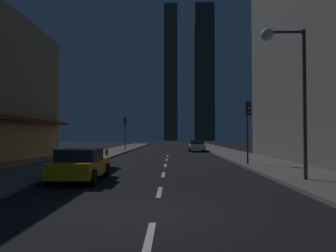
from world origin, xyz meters
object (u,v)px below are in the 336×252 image
Objects in this scene: car_parked_far at (197,146)px; traffic_light_near_right at (248,118)px; fire_hydrant_far_left at (107,152)px; street_lamp_right at (285,66)px; car_parked_near at (81,165)px; traffic_light_far_left at (125,127)px.

car_parked_far is 20.16m from traffic_light_near_right.
car_parked_far is at bearing 46.70° from fire_hydrant_far_left.
street_lamp_right is at bearing -90.92° from traffic_light_near_right.
car_parked_far is 27.83m from street_lamp_right.
traffic_light_near_right is at bearing 38.33° from car_parked_near.
traffic_light_near_right and traffic_light_far_left have the same top height.
street_lamp_right is (8.98, -0.31, 4.33)m from car_parked_near.
fire_hydrant_far_left is 15.31m from traffic_light_near_right.
car_parked_near is 26.69m from traffic_light_far_left.
fire_hydrant_far_left is at bearing -92.42° from traffic_light_far_left.
fire_hydrant_far_left is at bearing -133.30° from car_parked_far.
car_parked_far is 1.01× the size of traffic_light_far_left.
car_parked_near is 6.48× the size of fire_hydrant_far_left.
car_parked_far is 9.44m from traffic_light_far_left.
traffic_light_far_left is at bearing 87.58° from fire_hydrant_far_left.
car_parked_near is at bearing 178.02° from street_lamp_right.
traffic_light_far_left is at bearing 112.08° from street_lamp_right.
car_parked_near is 1.01× the size of traffic_light_near_right.
fire_hydrant_far_left is at bearing 123.03° from street_lamp_right.
traffic_light_far_left reaches higher than car_parked_near.
street_lamp_right reaches higher than car_parked_far.
traffic_light_far_left is at bearing 94.10° from car_parked_near.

